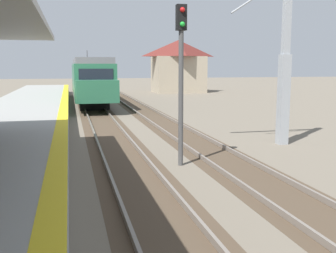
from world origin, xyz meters
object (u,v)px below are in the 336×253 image
at_px(rail_signal_post, 181,69).
at_px(catenary_pylon_far_side, 278,58).
at_px(approaching_train, 90,78).
at_px(distant_trackside_house, 178,65).

height_order(rail_signal_post, catenary_pylon_far_side, catenary_pylon_far_side).
xyz_separation_m(rail_signal_post, catenary_pylon_far_side, (4.85, 2.57, 0.41)).
bearing_deg(approaching_train, rail_signal_post, -85.90).
bearing_deg(rail_signal_post, approaching_train, 94.10).
bearing_deg(catenary_pylon_far_side, approaching_train, 107.04).
bearing_deg(approaching_train, distant_trackside_house, 47.06).
bearing_deg(distant_trackside_house, rail_signal_post, -104.98).
bearing_deg(catenary_pylon_far_side, distant_trackside_house, 81.80).
distance_m(rail_signal_post, catenary_pylon_far_side, 5.50).
xyz_separation_m(approaching_train, rail_signal_post, (1.72, -24.01, 1.02)).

